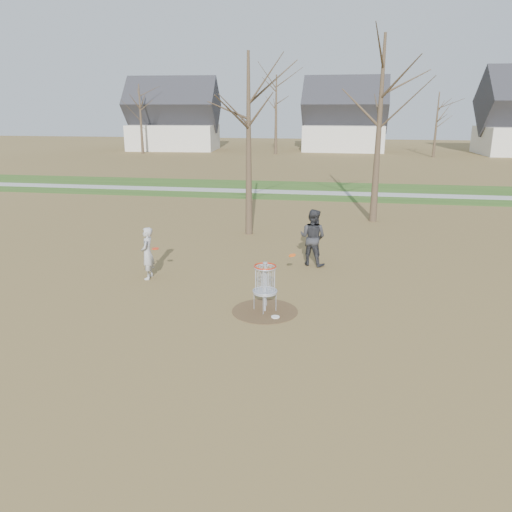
{
  "coord_description": "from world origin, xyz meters",
  "views": [
    {
      "loc": [
        1.86,
        -12.42,
        5.3
      ],
      "look_at": [
        -0.5,
        1.5,
        1.1
      ],
      "focal_mm": 35.0,
      "sensor_mm": 36.0,
      "label": 1
    }
  ],
  "objects": [
    {
      "name": "player_standing",
      "position": [
        -4.12,
        2.07,
        0.84
      ],
      "size": [
        0.47,
        0.66,
        1.69
      ],
      "primitive_type": "imported",
      "rotation": [
        0.0,
        0.0,
        -1.46
      ],
      "color": "#A8A8A8",
      "rests_on": "ground"
    },
    {
      "name": "disc_grounded",
      "position": [
        0.34,
        -0.38,
        0.02
      ],
      "size": [
        0.22,
        0.22,
        0.02
      ],
      "primitive_type": "cylinder",
      "color": "white",
      "rests_on": "dirt_circle"
    },
    {
      "name": "houses_row",
      "position": [
        4.32,
        52.56,
        3.52
      ],
      "size": [
        56.51,
        10.01,
        7.26
      ],
      "color": "silver",
      "rests_on": "ground"
    },
    {
      "name": "discs_in_play",
      "position": [
        -1.55,
        2.24,
        0.96
      ],
      "size": [
        4.47,
        0.91,
        0.26
      ],
      "color": "#FB560D",
      "rests_on": "ground"
    },
    {
      "name": "disc_golf_basket",
      "position": [
        0.0,
        0.0,
        0.91
      ],
      "size": [
        0.64,
        0.64,
        1.35
      ],
      "color": "#9EA3AD",
      "rests_on": "ground"
    },
    {
      "name": "footpath",
      "position": [
        0.0,
        20.0,
        0.01
      ],
      "size": [
        160.0,
        1.5,
        0.01
      ],
      "primitive_type": "cube",
      "color": "#9E9E99",
      "rests_on": "green_band"
    },
    {
      "name": "ground",
      "position": [
        0.0,
        0.0,
        0.0
      ],
      "size": [
        160.0,
        160.0,
        0.0
      ],
      "primitive_type": "plane",
      "color": "brown",
      "rests_on": "ground"
    },
    {
      "name": "bare_trees",
      "position": [
        1.78,
        35.79,
        5.35
      ],
      "size": [
        52.62,
        44.98,
        9.0
      ],
      "color": "#382B1E",
      "rests_on": "ground"
    },
    {
      "name": "dirt_circle",
      "position": [
        0.0,
        0.0,
        0.01
      ],
      "size": [
        1.8,
        1.8,
        0.01
      ],
      "primitive_type": "cylinder",
      "color": "#47331E",
      "rests_on": "ground"
    },
    {
      "name": "player_throwing",
      "position": [
        1.0,
        4.43,
        0.99
      ],
      "size": [
        1.17,
        1.05,
        1.98
      ],
      "primitive_type": "imported",
      "rotation": [
        0.0,
        0.0,
        2.78
      ],
      "color": "#2C2D31",
      "rests_on": "ground"
    },
    {
      "name": "green_band",
      "position": [
        0.0,
        21.0,
        0.01
      ],
      "size": [
        160.0,
        8.0,
        0.01
      ],
      "primitive_type": "cube",
      "color": "#2D5119",
      "rests_on": "ground"
    }
  ]
}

